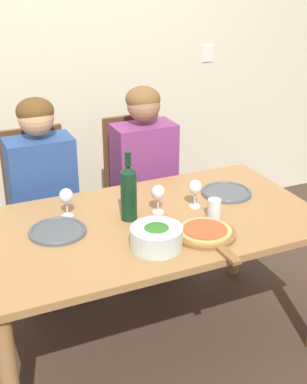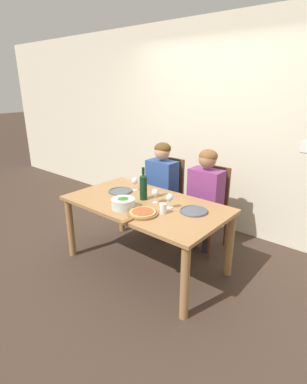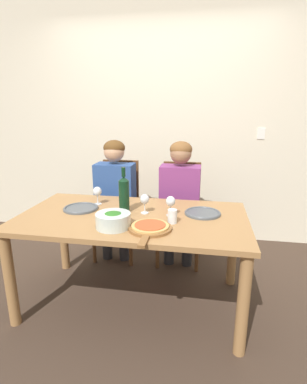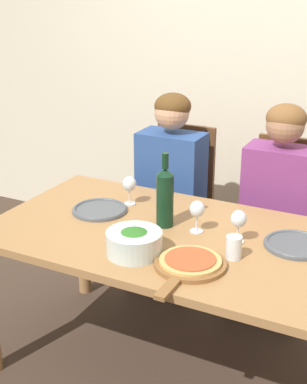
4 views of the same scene
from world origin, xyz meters
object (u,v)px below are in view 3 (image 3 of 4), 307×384
(person_man, at_px, (180,193))
(wine_bottle, at_px, (124,194))
(chair_right, at_px, (180,210))
(dinner_plate_left, at_px, (81,208))
(wine_glass_right, at_px, (171,202))
(wine_glass_centre, at_px, (145,200))
(pizza_on_board, at_px, (150,228))
(dinner_plate_right, at_px, (203,213))
(water_tumbler, at_px, (172,216))
(wine_glass_left, at_px, (97,192))
(person_woman, at_px, (115,189))
(broccoli_bowl, at_px, (113,220))
(chair_left, at_px, (119,206))

(person_man, relative_size, wine_bottle, 3.47)
(chair_right, bearing_deg, dinner_plate_left, -133.59)
(wine_bottle, relative_size, wine_glass_right, 2.33)
(wine_glass_right, bearing_deg, chair_right, 89.33)
(wine_glass_centre, bearing_deg, pizza_on_board, -72.38)
(dinner_plate_right, height_order, wine_glass_centre, wine_glass_centre)
(pizza_on_board, xyz_separation_m, water_tumbler, (0.13, 0.15, 0.03))
(dinner_plate_right, xyz_separation_m, wine_glass_left, (-0.87, 0.09, 0.10))
(person_man, distance_m, dinner_plate_right, 0.63)
(chair_right, xyz_separation_m, pizza_on_board, (-0.11, -1.08, 0.24))
(person_woman, bearing_deg, wine_bottle, -66.81)
(dinner_plate_right, bearing_deg, broccoli_bowl, -147.83)
(chair_left, relative_size, water_tumbler, 10.19)
(wine_bottle, relative_size, wine_glass_left, 2.33)
(dinner_plate_right, distance_m, wine_glass_centre, 0.45)
(chair_left, distance_m, chair_right, 0.65)
(person_woman, xyz_separation_m, wine_glass_left, (0.01, -0.50, 0.11))
(person_woman, relative_size, water_tumbler, 12.54)
(broccoli_bowl, relative_size, dinner_plate_left, 0.86)
(dinner_plate_right, height_order, water_tumbler, water_tumbler)
(wine_glass_left, bearing_deg, wine_glass_centre, -18.90)
(pizza_on_board, relative_size, wine_glass_left, 2.85)
(wine_glass_left, xyz_separation_m, wine_glass_right, (0.63, -0.17, 0.00))
(chair_left, distance_m, wine_bottle, 0.90)
(person_woman, distance_m, water_tumbler, 1.05)
(wine_glass_right, bearing_deg, dinner_plate_right, 17.74)
(chair_right, xyz_separation_m, dinner_plate_left, (-0.73, -0.76, 0.23))
(wine_glass_left, bearing_deg, broccoli_bowl, -58.75)
(pizza_on_board, bearing_deg, dinner_plate_right, 47.79)
(wine_glass_left, distance_m, wine_glass_centre, 0.45)
(broccoli_bowl, bearing_deg, wine_glass_right, 39.96)
(wine_bottle, bearing_deg, person_woman, 113.19)
(chair_left, xyz_separation_m, wine_glass_left, (0.01, -0.62, 0.32))
(pizza_on_board, distance_m, wine_glass_right, 0.32)
(person_woman, relative_size, wine_glass_centre, 8.09)
(chair_right, xyz_separation_m, wine_glass_left, (-0.64, -0.62, 0.32))
(wine_glass_left, bearing_deg, dinner_plate_right, -5.93)
(chair_right, xyz_separation_m, water_tumbler, (0.02, -0.93, 0.27))
(dinner_plate_right, distance_m, wine_glass_right, 0.27)
(wine_glass_right, bearing_deg, person_man, 89.21)
(dinner_plate_right, bearing_deg, chair_left, 140.95)
(dinner_plate_left, relative_size, pizza_on_board, 0.63)
(dinner_plate_right, height_order, wine_glass_right, wine_glass_right)
(chair_left, distance_m, pizza_on_board, 1.23)
(wine_glass_left, bearing_deg, wine_bottle, -29.09)
(broccoli_bowl, relative_size, wine_glass_centre, 1.56)
(broccoli_bowl, xyz_separation_m, dinner_plate_left, (-0.37, 0.31, -0.04))
(wine_glass_centre, bearing_deg, broccoli_bowl, -115.79)
(chair_left, bearing_deg, dinner_plate_right, -39.05)
(pizza_on_board, bearing_deg, person_man, 83.53)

